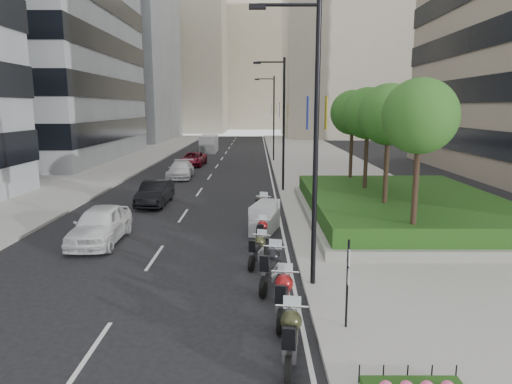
{
  "coord_description": "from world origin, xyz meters",
  "views": [
    {
      "loc": [
        2.48,
        -13.02,
        5.77
      ],
      "look_at": [
        2.45,
        7.24,
        2.0
      ],
      "focal_mm": 32.0,
      "sensor_mm": 36.0,
      "label": 1
    }
  ],
  "objects_px": {
    "lamp_post_1": "(281,118)",
    "motorcycle_3": "(258,250)",
    "parking_sign": "(348,279)",
    "motorcycle_1": "(283,297)",
    "motorcycle_4": "(262,233)",
    "lamp_post_2": "(272,114)",
    "motorcycle_5": "(265,218)",
    "motorcycle_0": "(290,338)",
    "motorcycle_6": "(262,208)",
    "lamp_post_0": "(311,131)",
    "car_d": "(193,159)",
    "delivery_van": "(209,145)",
    "car_a": "(100,225)",
    "motorcycle_2": "(271,267)",
    "car_b": "(155,193)",
    "car_c": "(181,170)"
  },
  "relations": [
    {
      "from": "car_a",
      "to": "motorcycle_2",
      "type": "bearing_deg",
      "value": -35.21
    },
    {
      "from": "motorcycle_4",
      "to": "motorcycle_5",
      "type": "bearing_deg",
      "value": 1.15
    },
    {
      "from": "parking_sign",
      "to": "motorcycle_2",
      "type": "height_order",
      "value": "parking_sign"
    },
    {
      "from": "lamp_post_0",
      "to": "motorcycle_0",
      "type": "relative_size",
      "value": 3.85
    },
    {
      "from": "lamp_post_1",
      "to": "motorcycle_3",
      "type": "xyz_separation_m",
      "value": [
        -1.62,
        -14.74,
        -4.52
      ]
    },
    {
      "from": "delivery_van",
      "to": "motorcycle_5",
      "type": "bearing_deg",
      "value": -80.18
    },
    {
      "from": "parking_sign",
      "to": "motorcycle_1",
      "type": "height_order",
      "value": "parking_sign"
    },
    {
      "from": "motorcycle_4",
      "to": "motorcycle_6",
      "type": "bearing_deg",
      "value": 5.05
    },
    {
      "from": "lamp_post_1",
      "to": "car_d",
      "type": "relative_size",
      "value": 1.86
    },
    {
      "from": "motorcycle_2",
      "to": "car_c",
      "type": "distance_m",
      "value": 24.22
    },
    {
      "from": "car_c",
      "to": "car_d",
      "type": "bearing_deg",
      "value": 88.97
    },
    {
      "from": "motorcycle_1",
      "to": "car_b",
      "type": "height_order",
      "value": "car_b"
    },
    {
      "from": "lamp_post_1",
      "to": "motorcycle_0",
      "type": "bearing_deg",
      "value": -92.39
    },
    {
      "from": "lamp_post_1",
      "to": "motorcycle_6",
      "type": "xyz_separation_m",
      "value": [
        -1.41,
        -8.01,
        -4.44
      ]
    },
    {
      "from": "car_d",
      "to": "lamp_post_0",
      "type": "bearing_deg",
      "value": -72.41
    },
    {
      "from": "motorcycle_5",
      "to": "car_c",
      "type": "distance_m",
      "value": 17.98
    },
    {
      "from": "motorcycle_2",
      "to": "car_c",
      "type": "height_order",
      "value": "car_c"
    },
    {
      "from": "motorcycle_0",
      "to": "car_a",
      "type": "distance_m",
      "value": 12.11
    },
    {
      "from": "motorcycle_4",
      "to": "delivery_van",
      "type": "height_order",
      "value": "delivery_van"
    },
    {
      "from": "motorcycle_1",
      "to": "car_c",
      "type": "relative_size",
      "value": 0.5
    },
    {
      "from": "motorcycle_0",
      "to": "motorcycle_3",
      "type": "bearing_deg",
      "value": 13.45
    },
    {
      "from": "motorcycle_3",
      "to": "car_d",
      "type": "distance_m",
      "value": 29.95
    },
    {
      "from": "lamp_post_0",
      "to": "car_d",
      "type": "xyz_separation_m",
      "value": [
        -8.08,
        31.5,
        -4.39
      ]
    },
    {
      "from": "motorcycle_6",
      "to": "lamp_post_0",
      "type": "bearing_deg",
      "value": -159.0
    },
    {
      "from": "lamp_post_1",
      "to": "car_b",
      "type": "relative_size",
      "value": 2.08
    },
    {
      "from": "lamp_post_1",
      "to": "motorcycle_0",
      "type": "xyz_separation_m",
      "value": [
        -0.9,
        -21.45,
        -4.44
      ]
    },
    {
      "from": "motorcycle_4",
      "to": "motorcycle_5",
      "type": "distance_m",
      "value": 2.16
    },
    {
      "from": "lamp_post_2",
      "to": "car_a",
      "type": "xyz_separation_m",
      "value": [
        -8.42,
        -29.97,
        -4.27
      ]
    },
    {
      "from": "motorcycle_0",
      "to": "car_d",
      "type": "relative_size",
      "value": 0.48
    },
    {
      "from": "motorcycle_5",
      "to": "lamp_post_0",
      "type": "bearing_deg",
      "value": -153.66
    },
    {
      "from": "motorcycle_5",
      "to": "car_b",
      "type": "relative_size",
      "value": 0.57
    },
    {
      "from": "motorcycle_2",
      "to": "car_d",
      "type": "distance_m",
      "value": 32.15
    },
    {
      "from": "motorcycle_3",
      "to": "car_c",
      "type": "bearing_deg",
      "value": 33.93
    },
    {
      "from": "delivery_van",
      "to": "parking_sign",
      "type": "bearing_deg",
      "value": -79.85
    },
    {
      "from": "motorcycle_2",
      "to": "motorcycle_6",
      "type": "distance_m",
      "value": 8.89
    },
    {
      "from": "motorcycle_4",
      "to": "lamp_post_2",
      "type": "bearing_deg",
      "value": 2.7
    },
    {
      "from": "lamp_post_2",
      "to": "car_b",
      "type": "height_order",
      "value": "lamp_post_2"
    },
    {
      "from": "lamp_post_0",
      "to": "car_a",
      "type": "relative_size",
      "value": 1.93
    },
    {
      "from": "motorcycle_4",
      "to": "delivery_van",
      "type": "bearing_deg",
      "value": 14.41
    },
    {
      "from": "lamp_post_0",
      "to": "motorcycle_5",
      "type": "height_order",
      "value": "lamp_post_0"
    },
    {
      "from": "motorcycle_1",
      "to": "motorcycle_4",
      "type": "bearing_deg",
      "value": 12.81
    },
    {
      "from": "motorcycle_0",
      "to": "motorcycle_6",
      "type": "xyz_separation_m",
      "value": [
        -0.52,
        13.45,
        0.01
      ]
    },
    {
      "from": "car_d",
      "to": "parking_sign",
      "type": "bearing_deg",
      "value": -72.59
    },
    {
      "from": "lamp_post_0",
      "to": "car_d",
      "type": "bearing_deg",
      "value": 104.38
    },
    {
      "from": "motorcycle_4",
      "to": "motorcycle_1",
      "type": "bearing_deg",
      "value": -170.24
    },
    {
      "from": "lamp_post_1",
      "to": "motorcycle_3",
      "type": "height_order",
      "value": "lamp_post_1"
    },
    {
      "from": "motorcycle_1",
      "to": "motorcycle_6",
      "type": "xyz_separation_m",
      "value": [
        -0.48,
        11.19,
        -0.0
      ]
    },
    {
      "from": "motorcycle_1",
      "to": "motorcycle_5",
      "type": "bearing_deg",
      "value": 10.73
    },
    {
      "from": "motorcycle_4",
      "to": "car_b",
      "type": "distance_m",
      "value": 10.44
    },
    {
      "from": "lamp_post_2",
      "to": "motorcycle_0",
      "type": "xyz_separation_m",
      "value": [
        -0.9,
        -39.45,
        -4.44
      ]
    }
  ]
}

